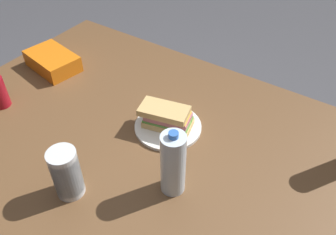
{
  "coord_description": "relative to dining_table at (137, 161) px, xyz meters",
  "views": [
    {
      "loc": [
        -0.56,
        0.63,
        1.63
      ],
      "look_at": [
        -0.04,
        -0.14,
        0.81
      ],
      "focal_mm": 37.6,
      "sensor_mm": 36.0,
      "label": 1
    }
  ],
  "objects": [
    {
      "name": "plastic_cup_stack",
      "position": [
        0.04,
        0.26,
        0.16
      ],
      "size": [
        0.08,
        0.08,
        0.17
      ],
      "color": "silver",
      "rests_on": "dining_table"
    },
    {
      "name": "sandwich",
      "position": [
        -0.04,
        -0.13,
        0.13
      ],
      "size": [
        0.2,
        0.14,
        0.08
      ],
      "color": "#DBB26B",
      "rests_on": "paper_plate"
    },
    {
      "name": "chip_bag",
      "position": [
        0.59,
        -0.18,
        0.11
      ],
      "size": [
        0.25,
        0.19,
        0.07
      ],
      "primitive_type": "cube",
      "rotation": [
        0.0,
        0.0,
        2.97
      ],
      "color": "orange",
      "rests_on": "dining_table"
    },
    {
      "name": "water_bottle_spare",
      "position": [
        -0.2,
        0.07,
        0.19
      ],
      "size": [
        0.07,
        0.07,
        0.23
      ],
      "color": "silver",
      "rests_on": "dining_table"
    },
    {
      "name": "dining_table",
      "position": [
        0.0,
        0.0,
        0.0
      ],
      "size": [
        1.59,
        1.19,
        0.76
      ],
      "color": "brown",
      "rests_on": "ground_plane"
    },
    {
      "name": "paper_plate",
      "position": [
        -0.04,
        -0.14,
        0.09
      ],
      "size": [
        0.24,
        0.24,
        0.01
      ],
      "primitive_type": "cylinder",
      "color": "white",
      "rests_on": "dining_table"
    }
  ]
}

